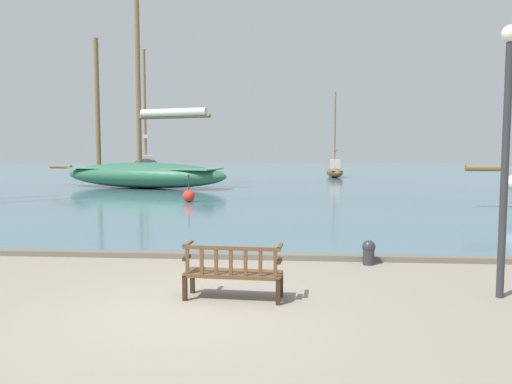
# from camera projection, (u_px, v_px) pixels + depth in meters

# --- Properties ---
(ground_plane) EXTENTS (160.00, 160.00, 0.00)m
(ground_plane) POSITION_uv_depth(u_px,v_px,m) (184.00, 313.00, 7.52)
(ground_plane) COLOR gray
(harbor_water) EXTENTS (100.00, 80.00, 0.08)m
(harbor_water) POSITION_uv_depth(u_px,v_px,m) (278.00, 174.00, 51.23)
(harbor_water) COLOR slate
(harbor_water) RESTS_ON ground
(quay_edge_kerb) EXTENTS (40.00, 0.30, 0.12)m
(quay_edge_kerb) POSITION_uv_depth(u_px,v_px,m) (221.00, 256.00, 11.34)
(quay_edge_kerb) COLOR #675F54
(quay_edge_kerb) RESTS_ON ground
(park_bench) EXTENTS (1.63, 0.63, 0.92)m
(park_bench) POSITION_uv_depth(u_px,v_px,m) (233.00, 271.00, 8.18)
(park_bench) COLOR #322113
(park_bench) RESTS_ON ground
(sailboat_outer_starboard) EXTENTS (12.95, 6.08, 13.69)m
(sailboat_outer_starboard) POSITION_uv_depth(u_px,v_px,m) (144.00, 171.00, 31.25)
(sailboat_outer_starboard) COLOR #2D6647
(sailboat_outer_starboard) RESTS_ON harbor_water
(sailboat_far_starboard) EXTENTS (1.53, 5.22, 7.47)m
(sailboat_far_starboard) POSITION_uv_depth(u_px,v_px,m) (335.00, 170.00, 44.11)
(sailboat_far_starboard) COLOR brown
(sailboat_far_starboard) RESTS_ON harbor_water
(sailboat_distant_harbor) EXTENTS (5.03, 9.93, 11.27)m
(sailboat_distant_harbor) POSITION_uv_depth(u_px,v_px,m) (146.00, 165.00, 44.54)
(sailboat_distant_harbor) COLOR black
(sailboat_distant_harbor) RESTS_ON harbor_water
(mooring_bollard) EXTENTS (0.28, 0.28, 0.53)m
(mooring_bollard) POSITION_uv_depth(u_px,v_px,m) (369.00, 251.00, 10.69)
(mooring_bollard) COLOR #2D2D33
(mooring_bollard) RESTS_ON ground
(lamp_post) EXTENTS (0.28, 0.28, 4.45)m
(lamp_post) POSITION_uv_depth(u_px,v_px,m) (506.00, 136.00, 8.10)
(lamp_post) COLOR #2D2D33
(lamp_post) RESTS_ON ground
(channel_buoy) EXTENTS (0.55, 0.55, 1.25)m
(channel_buoy) POSITION_uv_depth(u_px,v_px,m) (189.00, 196.00, 22.83)
(channel_buoy) COLOR red
(channel_buoy) RESTS_ON harbor_water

